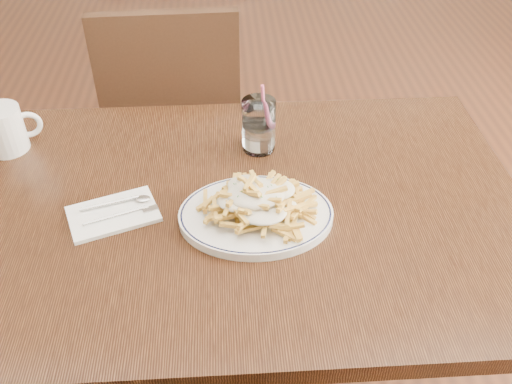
{
  "coord_description": "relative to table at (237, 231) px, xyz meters",
  "views": [
    {
      "loc": [
        -0.02,
        -0.89,
        1.51
      ],
      "look_at": [
        0.04,
        -0.05,
        0.82
      ],
      "focal_mm": 40.0,
      "sensor_mm": 36.0,
      "label": 1
    }
  ],
  "objects": [
    {
      "name": "chair_far",
      "position": [
        -0.18,
        0.73,
        -0.16
      ],
      "size": [
        0.43,
        0.43,
        0.91
      ],
      "color": "black",
      "rests_on": "ground"
    },
    {
      "name": "fries_plate",
      "position": [
        0.04,
        -0.05,
        0.09
      ],
      "size": [
        0.36,
        0.33,
        0.02
      ],
      "color": "white",
      "rests_on": "table"
    },
    {
      "name": "loaded_fries",
      "position": [
        0.04,
        -0.05,
        0.13
      ],
      "size": [
        0.21,
        0.17,
        0.06
      ],
      "color": "gold",
      "rests_on": "fries_plate"
    },
    {
      "name": "water_glass",
      "position": [
        0.06,
        0.2,
        0.13
      ],
      "size": [
        0.08,
        0.08,
        0.17
      ],
      "color": "white",
      "rests_on": "table"
    },
    {
      "name": "coffee_mug",
      "position": [
        -0.52,
        0.23,
        0.13
      ],
      "size": [
        0.13,
        0.09,
        0.11
      ],
      "color": "white",
      "rests_on": "table"
    },
    {
      "name": "napkin",
      "position": [
        -0.25,
        -0.02,
        0.08
      ],
      "size": [
        0.2,
        0.16,
        0.01
      ],
      "primitive_type": "cube",
      "rotation": [
        0.0,
        0.0,
        0.35
      ],
      "color": "white",
      "rests_on": "table"
    },
    {
      "name": "table",
      "position": [
        0.0,
        0.0,
        0.0
      ],
      "size": [
        1.2,
        0.8,
        0.75
      ],
      "color": "black",
      "rests_on": "ground"
    },
    {
      "name": "cutlery",
      "position": [
        -0.25,
        -0.02,
        0.09
      ],
      "size": [
        0.16,
        0.11,
        0.01
      ],
      "color": "silver",
      "rests_on": "napkin"
    }
  ]
}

